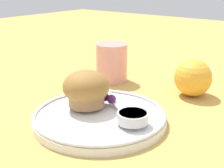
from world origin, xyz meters
name	(u,v)px	position (x,y,z in m)	size (l,w,h in m)	color
ground_plane	(114,121)	(0.00, 0.00, 0.00)	(3.00, 3.00, 0.00)	tan
plate	(100,117)	(-0.02, -0.02, 0.01)	(0.24, 0.24, 0.02)	white
muffin	(86,89)	(-0.06, -0.01, 0.05)	(0.09, 0.09, 0.07)	#9E7047
cream_ramekin	(133,117)	(0.05, -0.02, 0.03)	(0.05, 0.05, 0.02)	silver
berry_pair	(108,98)	(-0.04, 0.03, 0.03)	(0.03, 0.02, 0.02)	#4C194C
butter_knife	(116,102)	(-0.02, 0.03, 0.02)	(0.17, 0.11, 0.00)	silver
orange_fruit	(193,78)	(0.05, 0.21, 0.04)	(0.08, 0.08, 0.08)	#F4A82D
juice_glass	(112,63)	(-0.15, 0.18, 0.05)	(0.08, 0.08, 0.09)	#E5998C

